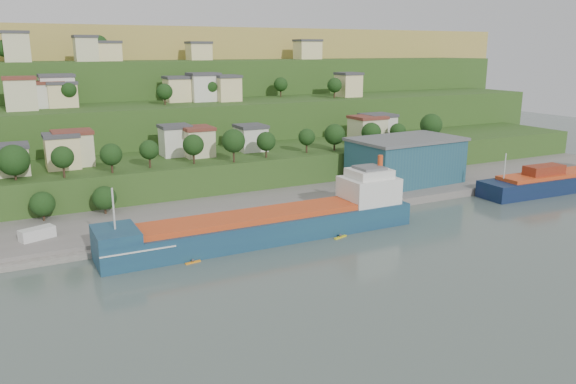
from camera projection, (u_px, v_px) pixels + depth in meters
ground at (311, 246)px, 114.60m from camera, size 500.00×500.00×0.00m
quay at (325, 202)px, 147.59m from camera, size 220.00×26.00×4.00m
pebble_beach at (10, 256)px, 109.17m from camera, size 40.00×18.00×2.40m
hillside at (132, 136)px, 259.92m from camera, size 360.00×211.41×96.00m
cargo_ship_near at (274, 225)px, 118.78m from camera, size 68.41×11.07×17.59m
cargo_ship_far at (571, 180)px, 161.46m from camera, size 58.31×12.03×15.75m
warehouse at (405, 160)px, 159.82m from camera, size 31.98×20.65×12.80m
caravan at (37, 235)px, 112.56m from camera, size 7.19×4.91×3.10m
dinghy at (88, 244)px, 111.15m from camera, size 3.80×1.65×0.74m
kayak_orange at (193, 262)px, 105.49m from camera, size 3.15×1.03×0.78m
kayak_yellow at (340, 237)px, 119.59m from camera, size 3.49×1.53×0.86m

